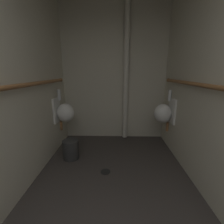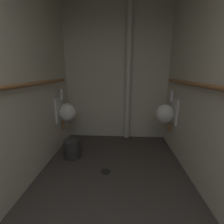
{
  "view_description": "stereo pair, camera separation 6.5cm",
  "coord_description": "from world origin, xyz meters",
  "px_view_note": "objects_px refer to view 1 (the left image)",
  "views": [
    {
      "loc": [
        0.03,
        0.26,
        1.39
      ],
      "look_at": [
        -0.01,
        2.14,
        0.9
      ],
      "focal_mm": 24.48,
      "sensor_mm": 36.0,
      "label": 1
    },
    {
      "loc": [
        0.1,
        0.26,
        1.39
      ],
      "look_at": [
        -0.01,
        2.14,
        0.9
      ],
      "focal_mm": 24.48,
      "sensor_mm": 36.0,
      "label": 2
    }
  ],
  "objects_px": {
    "urinal_right_mid": "(164,113)",
    "waste_bin": "(71,149)",
    "urinal_left_mid": "(64,112)",
    "standpipe_back_wall": "(126,74)",
    "floor_drain": "(105,172)"
  },
  "relations": [
    {
      "from": "urinal_right_mid",
      "to": "standpipe_back_wall",
      "type": "bearing_deg",
      "value": 145.38
    },
    {
      "from": "urinal_left_mid",
      "to": "urinal_right_mid",
      "type": "bearing_deg",
      "value": -0.31
    },
    {
      "from": "standpipe_back_wall",
      "to": "waste_bin",
      "type": "bearing_deg",
      "value": -138.34
    },
    {
      "from": "standpipe_back_wall",
      "to": "waste_bin",
      "type": "height_order",
      "value": "standpipe_back_wall"
    },
    {
      "from": "urinal_right_mid",
      "to": "waste_bin",
      "type": "xyz_separation_m",
      "value": [
        -1.6,
        -0.38,
        -0.53
      ]
    },
    {
      "from": "waste_bin",
      "to": "standpipe_back_wall",
      "type": "bearing_deg",
      "value": 41.66
    },
    {
      "from": "urinal_left_mid",
      "to": "standpipe_back_wall",
      "type": "distance_m",
      "value": 1.39
    },
    {
      "from": "urinal_left_mid",
      "to": "waste_bin",
      "type": "xyz_separation_m",
      "value": [
        0.19,
        -0.39,
        -0.53
      ]
    },
    {
      "from": "urinal_right_mid",
      "to": "floor_drain",
      "type": "height_order",
      "value": "urinal_right_mid"
    },
    {
      "from": "urinal_right_mid",
      "to": "waste_bin",
      "type": "relative_size",
      "value": 2.4
    },
    {
      "from": "urinal_right_mid",
      "to": "floor_drain",
      "type": "distance_m",
      "value": 1.42
    },
    {
      "from": "urinal_right_mid",
      "to": "waste_bin",
      "type": "height_order",
      "value": "urinal_right_mid"
    },
    {
      "from": "urinal_right_mid",
      "to": "floor_drain",
      "type": "bearing_deg",
      "value": -143.95
    },
    {
      "from": "standpipe_back_wall",
      "to": "floor_drain",
      "type": "xyz_separation_m",
      "value": [
        -0.34,
        -1.19,
        -1.35
      ]
    },
    {
      "from": "urinal_right_mid",
      "to": "waste_bin",
      "type": "bearing_deg",
      "value": -166.8
    }
  ]
}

